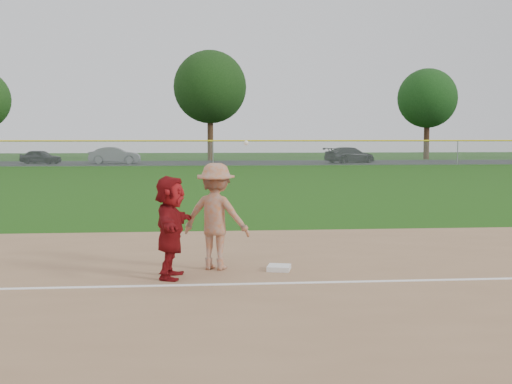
{
  "coord_description": "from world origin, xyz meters",
  "views": [
    {
      "loc": [
        -1.1,
        -10.86,
        2.39
      ],
      "look_at": [
        0.0,
        1.5,
        1.3
      ],
      "focal_mm": 45.0,
      "sensor_mm": 36.0,
      "label": 1
    }
  ],
  "objects": [
    {
      "name": "outfield_fence",
      "position": [
        0.0,
        40.0,
        1.96
      ],
      "size": [
        110.0,
        0.12,
        110.0
      ],
      "color": "#999EA0",
      "rests_on": "ground"
    },
    {
      "name": "car_left",
      "position": [
        -14.57,
        45.21,
        0.61
      ],
      "size": [
        3.78,
        2.53,
        1.19
      ],
      "primitive_type": "imported",
      "rotation": [
        0.0,
        0.0,
        1.22
      ],
      "color": "black",
      "rests_on": "parking_asphalt"
    },
    {
      "name": "car_right",
      "position": [
        12.18,
        44.83,
        0.7
      ],
      "size": [
        5.13,
        3.75,
        1.38
      ],
      "primitive_type": "imported",
      "rotation": [
        0.0,
        0.0,
        2.0
      ],
      "color": "black",
      "rests_on": "parking_asphalt"
    },
    {
      "name": "parking_asphalt",
      "position": [
        0.0,
        46.0,
        0.01
      ],
      "size": [
        120.0,
        10.0,
        0.01
      ],
      "primitive_type": "cube",
      "color": "black",
      "rests_on": "ground"
    },
    {
      "name": "ground",
      "position": [
        0.0,
        0.0,
        0.0
      ],
      "size": [
        160.0,
        160.0,
        0.0
      ],
      "primitive_type": "plane",
      "color": "#1A480D",
      "rests_on": "ground"
    },
    {
      "name": "tree_2",
      "position": [
        0.0,
        51.5,
        7.06
      ],
      "size": [
        7.0,
        7.0,
        10.58
      ],
      "color": "#3C2615",
      "rests_on": "ground"
    },
    {
      "name": "first_base",
      "position": [
        0.29,
        0.22,
        0.06
      ],
      "size": [
        0.47,
        0.47,
        0.09
      ],
      "primitive_type": "cube",
      "rotation": [
        0.0,
        0.0,
        -0.25
      ],
      "color": "silver",
      "rests_on": "infield_dirt"
    },
    {
      "name": "first_base_play",
      "position": [
        -0.81,
        0.44,
        0.97
      ],
      "size": [
        1.39,
        1.1,
        2.29
      ],
      "color": "gray",
      "rests_on": "infield_dirt"
    },
    {
      "name": "tree_3",
      "position": [
        22.0,
        52.8,
        6.16
      ],
      "size": [
        6.0,
        6.0,
        9.19
      ],
      "color": "#341E12",
      "rests_on": "ground"
    },
    {
      "name": "foul_line",
      "position": [
        0.0,
        -0.8,
        0.03
      ],
      "size": [
        60.0,
        0.1,
        0.01
      ],
      "primitive_type": "cube",
      "color": "white",
      "rests_on": "infield_dirt"
    },
    {
      "name": "base_runner",
      "position": [
        -1.58,
        -0.21,
        0.88
      ],
      "size": [
        0.71,
        1.64,
        1.71
      ],
      "primitive_type": "imported",
      "rotation": [
        0.0,
        0.0,
        1.44
      ],
      "color": "maroon",
      "rests_on": "infield_dirt"
    },
    {
      "name": "car_mid",
      "position": [
        -8.29,
        44.81,
        0.72
      ],
      "size": [
        4.38,
        1.66,
        1.43
      ],
      "primitive_type": "imported",
      "rotation": [
        0.0,
        0.0,
        1.6
      ],
      "color": "slate",
      "rests_on": "parking_asphalt"
    }
  ]
}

